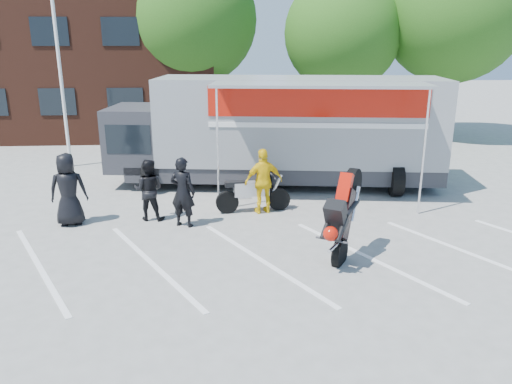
{
  "coord_description": "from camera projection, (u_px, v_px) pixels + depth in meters",
  "views": [
    {
      "loc": [
        -0.58,
        -9.03,
        4.67
      ],
      "look_at": [
        0.13,
        1.94,
        1.3
      ],
      "focal_mm": 35.0,
      "sensor_mm": 36.0,
      "label": 1
    }
  ],
  "objects": [
    {
      "name": "ground",
      "position": [
        256.0,
        282.0,
        10.02
      ],
      "size": [
        100.0,
        100.0,
        0.0
      ],
      "primitive_type": "plane",
      "color": "#989893",
      "rests_on": "ground"
    },
    {
      "name": "parking_bay_lines",
      "position": [
        253.0,
        261.0,
        10.98
      ],
      "size": [
        18.09,
        13.33,
        0.01
      ],
      "primitive_type": "cube",
      "rotation": [
        0.0,
        0.0,
        0.52
      ],
      "color": "white",
      "rests_on": "ground"
    },
    {
      "name": "office_building",
      "position": [
        39.0,
        63.0,
        25.56
      ],
      "size": [
        18.0,
        8.0,
        7.0
      ],
      "primitive_type": "cube",
      "color": "#4B2418",
      "rests_on": "ground"
    },
    {
      "name": "flagpole",
      "position": [
        63.0,
        28.0,
        17.7
      ],
      "size": [
        1.61,
        0.12,
        8.0
      ],
      "color": "white",
      "rests_on": "ground"
    },
    {
      "name": "tree_left",
      "position": [
        192.0,
        20.0,
        23.54
      ],
      "size": [
        6.12,
        6.12,
        8.64
      ],
      "color": "#382314",
      "rests_on": "ground"
    },
    {
      "name": "tree_mid",
      "position": [
        342.0,
        33.0,
        23.19
      ],
      "size": [
        5.44,
        5.44,
        7.68
      ],
      "color": "#382314",
      "rests_on": "ground"
    },
    {
      "name": "tree_right",
      "position": [
        454.0,
        12.0,
        22.75
      ],
      "size": [
        6.46,
        6.46,
        9.12
      ],
      "color": "#382314",
      "rests_on": "ground"
    },
    {
      "name": "transporter_truck",
      "position": [
        283.0,
        184.0,
        16.8
      ],
      "size": [
        11.63,
        6.65,
        3.52
      ],
      "primitive_type": null,
      "rotation": [
        0.0,
        0.0,
        -0.12
      ],
      "color": "gray",
      "rests_on": "ground"
    },
    {
      "name": "parked_motorcycle",
      "position": [
        253.0,
        211.0,
        14.14
      ],
      "size": [
        2.23,
        0.98,
        1.13
      ],
      "primitive_type": null,
      "rotation": [
        0.0,
        0.0,
        1.7
      ],
      "color": "#B9B9BE",
      "rests_on": "ground"
    },
    {
      "name": "stunt_bike_rider",
      "position": [
        348.0,
        253.0,
        11.41
      ],
      "size": [
        1.74,
        2.06,
        2.21
      ],
      "primitive_type": null,
      "rotation": [
        0.0,
        0.0,
        -0.55
      ],
      "color": "black",
      "rests_on": "ground"
    },
    {
      "name": "spectator_leather_a",
      "position": [
        68.0,
        189.0,
        12.89
      ],
      "size": [
        1.01,
        0.74,
        1.91
      ],
      "primitive_type": "imported",
      "rotation": [
        0.0,
        0.0,
        3.29
      ],
      "color": "black",
      "rests_on": "ground"
    },
    {
      "name": "spectator_leather_b",
      "position": [
        183.0,
        192.0,
        12.79
      ],
      "size": [
        0.79,
        0.66,
        1.84
      ],
      "primitive_type": "imported",
      "rotation": [
        0.0,
        0.0,
        2.76
      ],
      "color": "black",
      "rests_on": "ground"
    },
    {
      "name": "spectator_leather_c",
      "position": [
        149.0,
        190.0,
        13.29
      ],
      "size": [
        0.89,
        0.74,
        1.66
      ],
      "primitive_type": "imported",
      "rotation": [
        0.0,
        0.0,
        3.0
      ],
      "color": "black",
      "rests_on": "ground"
    },
    {
      "name": "spectator_hivis",
      "position": [
        264.0,
        181.0,
        13.79
      ],
      "size": [
        1.15,
        0.69,
        1.83
      ],
      "primitive_type": "imported",
      "rotation": [
        0.0,
        0.0,
        3.39
      ],
      "color": "yellow",
      "rests_on": "ground"
    }
  ]
}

